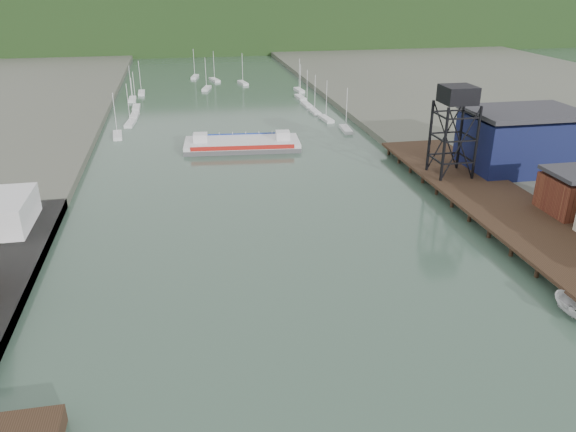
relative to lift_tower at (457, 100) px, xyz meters
name	(u,v)px	position (x,y,z in m)	size (l,w,h in m)	color
east_pier	(496,200)	(2.00, -13.00, -13.75)	(14.00, 70.00, 2.45)	black
lift_tower	(457,100)	(0.00, 0.00, 0.00)	(6.50, 6.50, 16.00)	black
blue_shed	(521,141)	(15.00, 2.00, -8.59)	(20.50, 14.50, 11.30)	black
marina_sailboats	(222,101)	(-34.92, 80.46, -15.30)	(57.71, 92.65, 0.90)	silver
distant_hills	(189,23)	(-38.98, 243.35, -5.27)	(500.00, 120.00, 80.00)	black
chain_ferry	(242,144)	(-34.42, 30.74, -14.60)	(26.04, 12.22, 3.64)	#4C4C4E
motorboat	(574,309)	(-5.48, -43.10, -14.52)	(2.20, 5.86, 2.26)	silver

